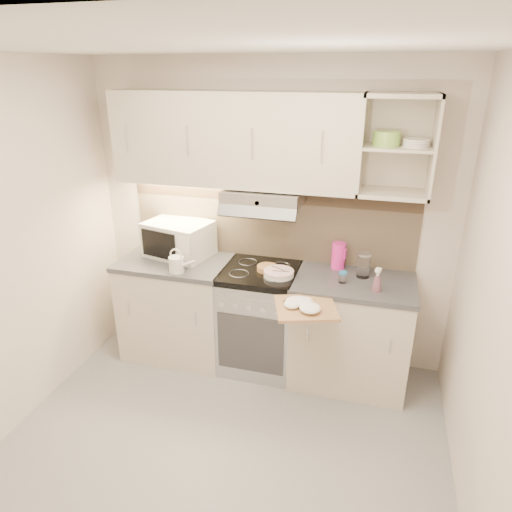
{
  "coord_description": "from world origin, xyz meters",
  "views": [
    {
      "loc": [
        0.87,
        -2.13,
        2.4
      ],
      "look_at": [
        0.01,
        0.95,
        1.08
      ],
      "focal_mm": 32.0,
      "sensor_mm": 36.0,
      "label": 1
    }
  ],
  "objects_px": {
    "microwave": "(179,239)",
    "electric_range": "(260,318)",
    "glass_jar": "(364,265)",
    "spray_bottle": "(377,281)",
    "watering_can": "(177,264)",
    "plate_stack": "(279,273)",
    "cutting_board": "(306,308)",
    "pink_pitcher": "(338,256)"
  },
  "relations": [
    {
      "from": "microwave",
      "to": "watering_can",
      "type": "xyz_separation_m",
      "value": [
        0.13,
        -0.34,
        -0.08
      ]
    },
    {
      "from": "glass_jar",
      "to": "cutting_board",
      "type": "bearing_deg",
      "value": -121.76
    },
    {
      "from": "plate_stack",
      "to": "cutting_board",
      "type": "relative_size",
      "value": 0.57
    },
    {
      "from": "glass_jar",
      "to": "plate_stack",
      "type": "bearing_deg",
      "value": -166.08
    },
    {
      "from": "plate_stack",
      "to": "glass_jar",
      "type": "distance_m",
      "value": 0.66
    },
    {
      "from": "pink_pitcher",
      "to": "glass_jar",
      "type": "bearing_deg",
      "value": -11.05
    },
    {
      "from": "glass_jar",
      "to": "spray_bottle",
      "type": "bearing_deg",
      "value": -63.52
    },
    {
      "from": "pink_pitcher",
      "to": "watering_can",
      "type": "bearing_deg",
      "value": -142.71
    },
    {
      "from": "electric_range",
      "to": "plate_stack",
      "type": "relative_size",
      "value": 3.81
    },
    {
      "from": "microwave",
      "to": "plate_stack",
      "type": "xyz_separation_m",
      "value": [
        0.92,
        -0.19,
        -0.13
      ]
    },
    {
      "from": "watering_can",
      "to": "glass_jar",
      "type": "bearing_deg",
      "value": 16.28
    },
    {
      "from": "watering_can",
      "to": "plate_stack",
      "type": "xyz_separation_m",
      "value": [
        0.79,
        0.15,
        -0.05
      ]
    },
    {
      "from": "watering_can",
      "to": "plate_stack",
      "type": "distance_m",
      "value": 0.8
    },
    {
      "from": "electric_range",
      "to": "cutting_board",
      "type": "bearing_deg",
      "value": -46.38
    },
    {
      "from": "microwave",
      "to": "electric_range",
      "type": "bearing_deg",
      "value": 4.27
    },
    {
      "from": "spray_bottle",
      "to": "cutting_board",
      "type": "distance_m",
      "value": 0.58
    },
    {
      "from": "pink_pitcher",
      "to": "glass_jar",
      "type": "relative_size",
      "value": 1.09
    },
    {
      "from": "watering_can",
      "to": "cutting_board",
      "type": "bearing_deg",
      "value": -9.27
    },
    {
      "from": "electric_range",
      "to": "plate_stack",
      "type": "xyz_separation_m",
      "value": [
        0.17,
        -0.07,
        0.47
      ]
    },
    {
      "from": "microwave",
      "to": "watering_can",
      "type": "bearing_deg",
      "value": -55.21
    },
    {
      "from": "plate_stack",
      "to": "cutting_board",
      "type": "xyz_separation_m",
      "value": [
        0.28,
        -0.41,
        -0.05
      ]
    },
    {
      "from": "glass_jar",
      "to": "watering_can",
      "type": "bearing_deg",
      "value": -167.88
    },
    {
      "from": "electric_range",
      "to": "glass_jar",
      "type": "relative_size",
      "value": 4.53
    },
    {
      "from": "cutting_board",
      "to": "microwave",
      "type": "bearing_deg",
      "value": 135.65
    },
    {
      "from": "pink_pitcher",
      "to": "microwave",
      "type": "bearing_deg",
      "value": -158.2
    },
    {
      "from": "pink_pitcher",
      "to": "cutting_board",
      "type": "relative_size",
      "value": 0.53
    },
    {
      "from": "plate_stack",
      "to": "glass_jar",
      "type": "relative_size",
      "value": 1.19
    },
    {
      "from": "electric_range",
      "to": "microwave",
      "type": "height_order",
      "value": "microwave"
    },
    {
      "from": "plate_stack",
      "to": "pink_pitcher",
      "type": "height_order",
      "value": "pink_pitcher"
    },
    {
      "from": "plate_stack",
      "to": "microwave",
      "type": "bearing_deg",
      "value": 168.53
    },
    {
      "from": "watering_can",
      "to": "cutting_board",
      "type": "distance_m",
      "value": 1.11
    },
    {
      "from": "electric_range",
      "to": "pink_pitcher",
      "type": "distance_m",
      "value": 0.84
    },
    {
      "from": "spray_bottle",
      "to": "microwave",
      "type": "bearing_deg",
      "value": -172.84
    },
    {
      "from": "watering_can",
      "to": "plate_stack",
      "type": "bearing_deg",
      "value": 14.82
    },
    {
      "from": "electric_range",
      "to": "plate_stack",
      "type": "distance_m",
      "value": 0.51
    },
    {
      "from": "pink_pitcher",
      "to": "spray_bottle",
      "type": "distance_m",
      "value": 0.46
    },
    {
      "from": "plate_stack",
      "to": "spray_bottle",
      "type": "bearing_deg",
      "value": -4.89
    },
    {
      "from": "electric_range",
      "to": "cutting_board",
      "type": "xyz_separation_m",
      "value": [
        0.45,
        -0.48,
        0.42
      ]
    },
    {
      "from": "spray_bottle",
      "to": "cutting_board",
      "type": "xyz_separation_m",
      "value": [
        -0.46,
        -0.34,
        -0.11
      ]
    },
    {
      "from": "glass_jar",
      "to": "spray_bottle",
      "type": "relative_size",
      "value": 1.01
    },
    {
      "from": "electric_range",
      "to": "pink_pitcher",
      "type": "xyz_separation_m",
      "value": [
        0.6,
        0.2,
        0.56
      ]
    },
    {
      "from": "spray_bottle",
      "to": "pink_pitcher",
      "type": "bearing_deg",
      "value": 148.93
    }
  ]
}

